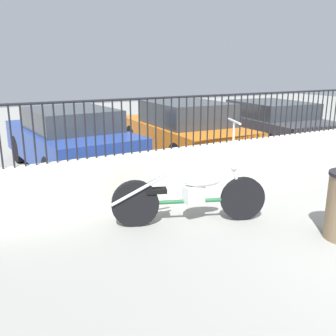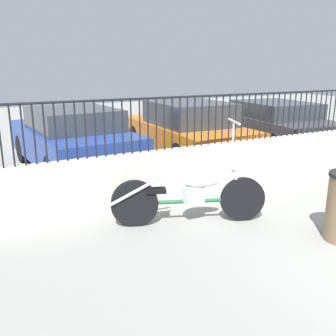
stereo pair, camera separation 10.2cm
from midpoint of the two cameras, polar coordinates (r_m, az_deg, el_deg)
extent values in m
cube|color=beige|center=(7.25, 13.45, 0.88)|extent=(9.37, 0.18, 0.86)
cylinder|color=black|center=(5.34, -23.74, 4.41)|extent=(0.02, 0.02, 0.86)
cylinder|color=black|center=(5.35, -22.23, 4.59)|extent=(0.02, 0.02, 0.86)
cylinder|color=black|center=(5.37, -20.73, 4.76)|extent=(0.02, 0.02, 0.86)
cylinder|color=black|center=(5.38, -19.23, 4.93)|extent=(0.02, 0.02, 0.86)
cylinder|color=black|center=(5.41, -17.74, 5.09)|extent=(0.02, 0.02, 0.86)
cylinder|color=black|center=(5.43, -16.27, 5.25)|extent=(0.02, 0.02, 0.86)
cylinder|color=black|center=(5.46, -14.81, 5.41)|extent=(0.02, 0.02, 0.86)
cylinder|color=black|center=(5.49, -13.37, 5.56)|extent=(0.02, 0.02, 0.86)
cylinder|color=black|center=(5.53, -11.94, 5.70)|extent=(0.02, 0.02, 0.86)
cylinder|color=black|center=(5.57, -10.53, 5.84)|extent=(0.02, 0.02, 0.86)
cylinder|color=black|center=(5.61, -9.15, 5.97)|extent=(0.02, 0.02, 0.86)
cylinder|color=black|center=(5.66, -7.78, 6.10)|extent=(0.02, 0.02, 0.86)
cylinder|color=black|center=(5.71, -6.44, 6.22)|extent=(0.02, 0.02, 0.86)
cylinder|color=black|center=(5.76, -5.12, 6.34)|extent=(0.02, 0.02, 0.86)
cylinder|color=black|center=(5.82, -3.82, 6.45)|extent=(0.02, 0.02, 0.86)
cylinder|color=black|center=(5.88, -2.55, 6.56)|extent=(0.02, 0.02, 0.86)
cylinder|color=black|center=(5.94, -1.30, 6.66)|extent=(0.02, 0.02, 0.86)
cylinder|color=black|center=(6.00, -0.08, 6.76)|extent=(0.02, 0.02, 0.86)
cylinder|color=black|center=(6.07, 1.11, 6.85)|extent=(0.02, 0.02, 0.86)
cylinder|color=black|center=(6.14, 2.28, 6.93)|extent=(0.02, 0.02, 0.86)
cylinder|color=black|center=(6.21, 3.42, 7.01)|extent=(0.02, 0.02, 0.86)
cylinder|color=black|center=(6.28, 4.54, 7.09)|extent=(0.02, 0.02, 0.86)
cylinder|color=black|center=(6.36, 5.63, 7.16)|extent=(0.02, 0.02, 0.86)
cylinder|color=black|center=(6.44, 6.69, 7.23)|extent=(0.02, 0.02, 0.86)
cylinder|color=black|center=(6.52, 7.73, 7.29)|extent=(0.02, 0.02, 0.86)
cylinder|color=black|center=(6.60, 8.75, 7.35)|extent=(0.02, 0.02, 0.86)
cylinder|color=black|center=(6.69, 9.74, 7.41)|extent=(0.02, 0.02, 0.86)
cylinder|color=black|center=(6.77, 10.70, 7.46)|extent=(0.02, 0.02, 0.86)
cylinder|color=black|center=(6.86, 11.64, 7.51)|extent=(0.02, 0.02, 0.86)
cylinder|color=black|center=(6.95, 12.55, 7.56)|extent=(0.02, 0.02, 0.86)
cylinder|color=black|center=(7.05, 13.44, 7.60)|extent=(0.02, 0.02, 0.86)
cylinder|color=black|center=(7.14, 14.31, 7.64)|extent=(0.02, 0.02, 0.86)
cylinder|color=black|center=(7.23, 15.16, 7.68)|extent=(0.02, 0.02, 0.86)
cylinder|color=black|center=(7.33, 15.98, 7.72)|extent=(0.02, 0.02, 0.86)
cylinder|color=black|center=(7.43, 16.79, 7.75)|extent=(0.02, 0.02, 0.86)
cylinder|color=black|center=(7.53, 17.57, 7.78)|extent=(0.02, 0.02, 0.86)
cylinder|color=black|center=(7.63, 18.33, 7.81)|extent=(0.02, 0.02, 0.86)
cylinder|color=black|center=(7.73, 19.07, 7.83)|extent=(0.02, 0.02, 0.86)
cylinder|color=black|center=(7.84, 19.79, 7.86)|extent=(0.02, 0.02, 0.86)
cylinder|color=black|center=(7.94, 20.49, 7.88)|extent=(0.02, 0.02, 0.86)
cylinder|color=black|center=(8.05, 21.18, 7.90)|extent=(0.02, 0.02, 0.86)
cylinder|color=black|center=(8.15, 21.85, 7.92)|extent=(0.02, 0.02, 0.86)
cylinder|color=black|center=(8.26, 22.50, 7.94)|extent=(0.02, 0.02, 0.86)
cylinder|color=black|center=(8.37, 23.13, 7.95)|extent=(0.02, 0.02, 0.86)
cylinder|color=black|center=(8.48, 23.74, 7.97)|extent=(0.02, 0.02, 0.86)
cylinder|color=black|center=(8.59, 24.34, 7.98)|extent=(0.02, 0.02, 0.86)
cylinder|color=black|center=(7.05, 14.10, 10.93)|extent=(9.37, 0.04, 0.04)
cylinder|color=black|center=(5.53, 11.80, -4.67)|extent=(0.63, 0.30, 0.65)
cylinder|color=black|center=(5.26, -4.56, -5.42)|extent=(0.66, 0.35, 0.66)
cylinder|color=#1E5933|center=(5.34, 3.83, -5.09)|extent=(1.35, 0.57, 0.06)
cube|color=silver|center=(5.31, 4.38, -4.05)|extent=(0.28, 0.18, 0.24)
ellipsoid|color=white|center=(5.28, 5.70, -1.94)|extent=(0.57, 0.38, 0.18)
cube|color=black|center=(5.22, -1.30, -3.45)|extent=(0.32, 0.25, 0.06)
cylinder|color=silver|center=(5.42, 11.04, -2.24)|extent=(0.22, 0.12, 0.51)
sphere|color=silver|center=(5.34, 10.55, 0.09)|extent=(0.11, 0.11, 0.11)
cylinder|color=silver|center=(5.26, 10.41, 3.61)|extent=(0.03, 0.03, 0.63)
cylinder|color=silver|center=(5.20, 10.58, 7.00)|extent=(0.22, 0.50, 0.03)
cylinder|color=silver|center=(5.12, -4.02, -3.37)|extent=(0.74, 0.32, 0.44)
cylinder|color=silver|center=(5.26, -4.10, -2.88)|extent=(0.74, 0.32, 0.44)
cylinder|color=black|center=(9.38, -21.21, 2.78)|extent=(0.16, 0.65, 0.64)
cylinder|color=black|center=(9.82, -11.75, 4.02)|extent=(0.16, 0.65, 0.64)
cylinder|color=black|center=(7.03, -17.01, -0.75)|extent=(0.16, 0.65, 0.64)
cylinder|color=black|center=(7.62, -5.00, 1.07)|extent=(0.16, 0.65, 0.64)
cube|color=navy|center=(8.36, -14.05, 3.70)|extent=(2.09, 4.12, 0.66)
cube|color=#2D3338|center=(8.09, -13.84, 7.26)|extent=(1.74, 2.04, 0.43)
cylinder|color=black|center=(10.21, -4.78, 4.71)|extent=(0.14, 0.64, 0.64)
cylinder|color=black|center=(10.92, 3.61, 5.41)|extent=(0.14, 0.64, 0.64)
cylinder|color=black|center=(7.88, 2.01, 1.60)|extent=(0.14, 0.64, 0.64)
cylinder|color=black|center=(8.78, 11.91, 2.70)|extent=(0.14, 0.64, 0.64)
cube|color=orange|center=(9.36, 2.96, 5.08)|extent=(1.97, 4.28, 0.58)
cube|color=#2D3338|center=(9.09, 3.64, 8.34)|extent=(1.71, 2.08, 0.53)
cylinder|color=black|center=(11.60, 7.95, 5.88)|extent=(0.18, 0.65, 0.64)
cylinder|color=black|center=(12.51, 14.75, 6.19)|extent=(0.18, 0.65, 0.64)
cylinder|color=black|center=(9.37, 16.02, 3.21)|extent=(0.18, 0.65, 0.64)
cylinder|color=black|center=(10.47, 23.42, 3.76)|extent=(0.18, 0.65, 0.64)
cube|color=#38383D|center=(10.90, 15.38, 6.09)|extent=(2.28, 4.55, 0.61)
cube|color=#2D3338|center=(10.66, 16.27, 8.59)|extent=(1.84, 2.27, 0.40)
camera|label=1|loc=(0.05, -89.48, 0.14)|focal=40.00mm
camera|label=2|loc=(0.05, 90.52, -0.14)|focal=40.00mm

